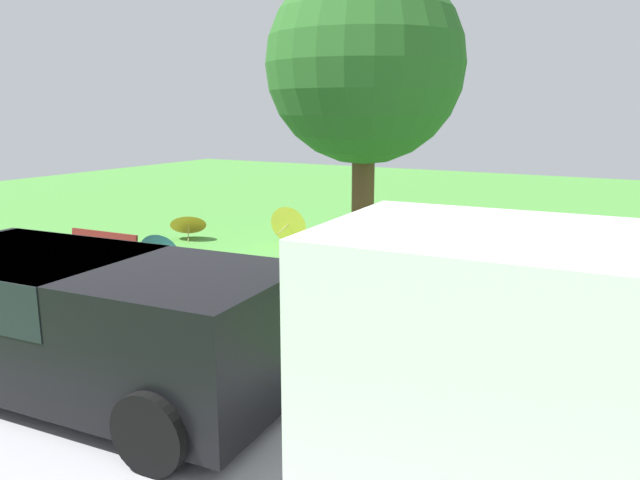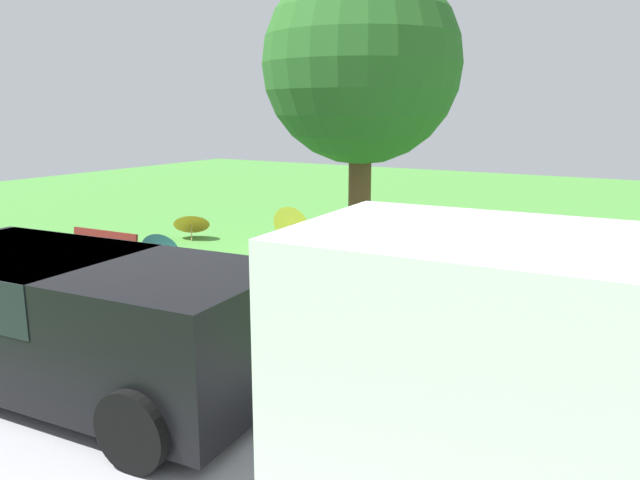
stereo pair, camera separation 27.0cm
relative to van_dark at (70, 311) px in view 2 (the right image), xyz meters
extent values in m
plane|color=#478C38|center=(0.10, -6.52, -0.91)|extent=(40.00, 40.00, 0.00)
cube|color=#9E9EA3|center=(0.10, 0.23, -0.91)|extent=(40.00, 4.15, 0.01)
cube|color=black|center=(-0.17, -0.01, -0.06)|extent=(4.74, 2.26, 1.35)
cube|color=black|center=(0.75, 0.06, 0.34)|extent=(2.72, 2.12, 0.55)
cylinder|color=black|center=(1.51, -0.83, -0.53)|extent=(0.77, 0.28, 0.76)
cylinder|color=black|center=(-1.85, 0.81, -0.53)|extent=(0.77, 0.28, 0.76)
cylinder|color=black|center=(-1.70, -1.09, -0.53)|extent=(0.77, 0.28, 0.76)
cube|color=white|center=(-5.03, 0.28, 0.48)|extent=(3.29, 1.97, 1.90)
cylinder|color=black|center=(-5.46, -0.65, -0.57)|extent=(0.69, 0.24, 0.68)
cube|color=maroon|center=(3.45, -3.57, -0.46)|extent=(1.62, 0.53, 0.05)
cube|color=maroon|center=(3.44, -3.37, -0.24)|extent=(1.60, 0.19, 0.45)
cube|color=black|center=(4.09, -3.54, -0.69)|extent=(0.10, 0.41, 0.45)
cube|color=black|center=(2.82, -3.60, -0.69)|extent=(0.10, 0.41, 0.45)
cylinder|color=brown|center=(-1.42, -4.29, 0.53)|extent=(0.35, 0.35, 2.88)
sphere|color=#286023|center=(-1.42, -4.29, 2.86)|extent=(2.99, 2.99, 2.99)
cylinder|color=tan|center=(-0.53, -8.74, -0.78)|extent=(0.26, 0.22, 0.26)
cone|color=orange|center=(-0.37, -8.62, -0.63)|extent=(0.77, 0.80, 0.57)
sphere|color=tan|center=(-0.34, -8.59, -0.59)|extent=(0.06, 0.06, 0.05)
cylinder|color=tan|center=(-1.90, -7.14, -0.63)|extent=(0.38, 0.11, 0.18)
cone|color=teal|center=(-2.16, -7.20, -0.52)|extent=(0.62, 0.85, 0.78)
sphere|color=tan|center=(-2.24, -7.22, -0.49)|extent=(0.05, 0.05, 0.05)
cylinder|color=tan|center=(-4.31, -4.71, -0.67)|extent=(0.35, 0.08, 0.18)
cone|color=#D8383F|center=(-4.53, -4.75, -0.57)|extent=(0.49, 0.75, 0.68)
sphere|color=tan|center=(-4.58, -4.75, -0.55)|extent=(0.05, 0.04, 0.05)
cylinder|color=tan|center=(-5.08, -6.97, -0.70)|extent=(0.25, 0.05, 0.42)
cone|color=orange|center=(-5.23, -6.95, -0.42)|extent=(0.87, 0.89, 0.52)
sphere|color=tan|center=(-5.27, -6.94, -0.36)|extent=(0.05, 0.04, 0.05)
cylinder|color=tan|center=(4.38, -6.74, -0.73)|extent=(0.20, 0.25, 0.36)
cone|color=orange|center=(4.50, -6.89, -0.48)|extent=(1.18, 1.16, 0.69)
sphere|color=tan|center=(4.54, -6.94, -0.41)|extent=(0.06, 0.06, 0.05)
cylinder|color=tan|center=(2.08, -7.39, -0.53)|extent=(0.10, 0.59, 0.14)
cone|color=yellow|center=(2.13, -7.77, -0.45)|extent=(0.94, 0.48, 0.92)
sphere|color=tan|center=(2.14, -7.86, -0.43)|extent=(0.04, 0.05, 0.04)
cylinder|color=tan|center=(3.01, -4.23, -0.66)|extent=(0.23, 0.46, 0.23)
cone|color=#4C8CE5|center=(3.14, -4.51, -0.53)|extent=(0.89, 0.72, 0.77)
sphere|color=tan|center=(3.17, -4.57, -0.50)|extent=(0.05, 0.06, 0.05)
cylinder|color=tan|center=(-3.81, -10.37, -0.71)|extent=(0.36, 0.08, 0.40)
cone|color=orange|center=(-4.05, -10.40, -0.46)|extent=(0.90, 0.99, 0.73)
sphere|color=tan|center=(-4.11, -10.41, -0.39)|extent=(0.06, 0.04, 0.05)
cylinder|color=tan|center=(-1.81, -9.47, -0.72)|extent=(0.37, 0.10, 0.24)
cone|color=pink|center=(-2.05, -9.52, -0.58)|extent=(0.61, 0.79, 0.67)
sphere|color=tan|center=(-2.10, -9.53, -0.54)|extent=(0.06, 0.05, 0.05)
cylinder|color=tan|center=(-3.48, -8.60, -0.60)|extent=(0.52, 0.13, 0.26)
cone|color=#D8383F|center=(-3.82, -8.66, -0.44)|extent=(0.74, 1.04, 0.94)
sphere|color=tan|center=(-3.90, -8.68, -0.40)|extent=(0.05, 0.04, 0.05)
cylinder|color=tan|center=(0.94, -9.79, -0.76)|extent=(0.18, 0.35, 0.30)
cone|color=yellow|center=(0.83, -10.00, -0.58)|extent=(0.82, 0.76, 0.61)
sphere|color=tan|center=(0.81, -10.05, -0.53)|extent=(0.05, 0.06, 0.05)
cylinder|color=tan|center=(-0.59, -6.73, -0.70)|extent=(0.50, 0.04, 0.33)
cone|color=teal|center=(-0.90, -6.73, -0.50)|extent=(0.63, 0.88, 0.82)
sphere|color=tan|center=(-0.97, -6.73, -0.46)|extent=(0.05, 0.04, 0.05)
camera|label=1|loc=(-5.47, 4.29, 2.20)|focal=34.24mm
camera|label=2|loc=(-5.70, 4.16, 2.20)|focal=34.24mm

